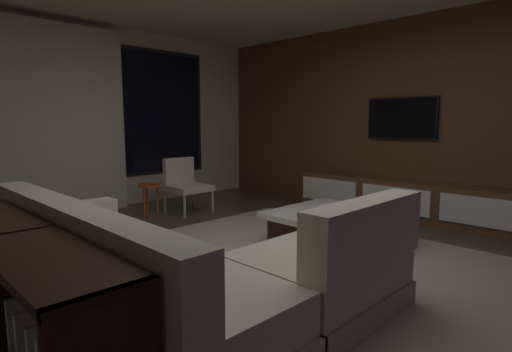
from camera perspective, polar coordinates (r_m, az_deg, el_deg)
The scene contains 12 objects.
floor at distance 3.58m, azimuth 1.48°, elevation -13.61°, with size 9.20×9.20×0.00m, color #473D33.
back_wall_with_window at distance 6.36m, azimuth -23.49°, elevation 7.41°, with size 6.60×0.30×2.70m.
media_wall at distance 5.95m, azimuth 22.44°, elevation 7.56°, with size 0.12×7.80×2.70m.
area_rug at distance 3.76m, azimuth 6.37°, elevation -12.47°, with size 3.20×3.80×0.01m, color #ADA391.
sectional_couch at distance 2.79m, azimuth -10.52°, elevation -13.66°, with size 1.98×2.50×0.82m.
coffee_table at distance 4.36m, azimuth 11.01°, elevation -7.25°, with size 1.16×1.16×0.36m.
book_stack_on_coffee_table at distance 4.24m, azimuth 10.30°, elevation -4.66°, with size 0.29×0.21×0.09m.
accent_chair_near_window at distance 5.93m, azimuth -9.98°, elevation -0.86°, with size 0.55×0.57×0.78m.
side_stool at distance 5.69m, azimuth -14.69°, elevation -1.96°, with size 0.32×0.32×0.46m.
media_console at distance 5.79m, azimuth 20.32°, elevation -3.25°, with size 0.46×3.10×0.52m.
mounted_tv at distance 5.95m, azimuth 19.79°, elevation 7.68°, with size 0.05×0.98×0.57m.
console_table_behind_couch at distance 2.50m, azimuth -30.42°, elevation -14.08°, with size 0.40×2.10×0.74m.
Camera 1 is at (-2.43, -2.29, 1.29)m, focal length 28.40 mm.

